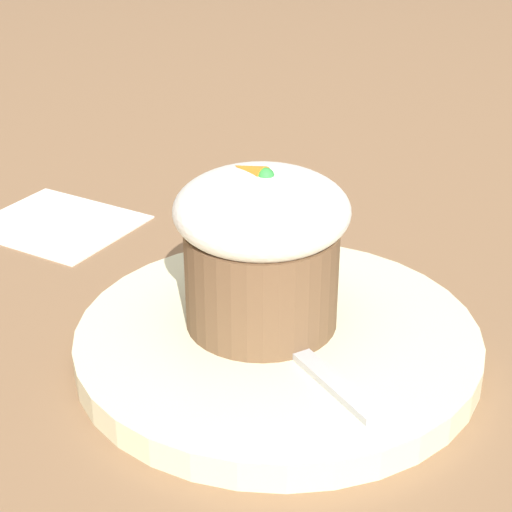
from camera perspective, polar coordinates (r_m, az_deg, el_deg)
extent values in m
plane|color=#846042|center=(0.48, 1.44, -6.55)|extent=(4.00, 4.00, 0.00)
cylinder|color=beige|center=(0.47, 1.45, -5.74)|extent=(0.22, 0.22, 0.02)
cylinder|color=brown|center=(0.46, 0.00, -1.55)|extent=(0.08, 0.08, 0.06)
ellipsoid|color=white|center=(0.44, 0.00, 2.94)|extent=(0.09, 0.09, 0.04)
cone|color=orange|center=(0.44, -0.86, 5.57)|extent=(0.02, 0.01, 0.01)
sphere|color=green|center=(0.43, 0.25, 5.17)|extent=(0.01, 0.01, 0.01)
cube|color=#B7B7BC|center=(0.43, 4.38, -7.75)|extent=(0.09, 0.03, 0.00)
ellipsoid|color=#B7B7BC|center=(0.47, 0.60, -4.30)|extent=(0.04, 0.04, 0.01)
cube|color=white|center=(0.64, -13.09, 2.14)|extent=(0.13, 0.11, 0.00)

